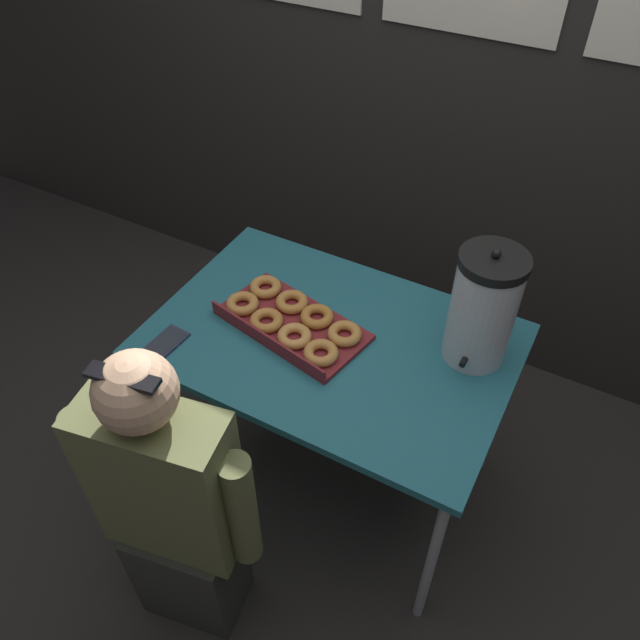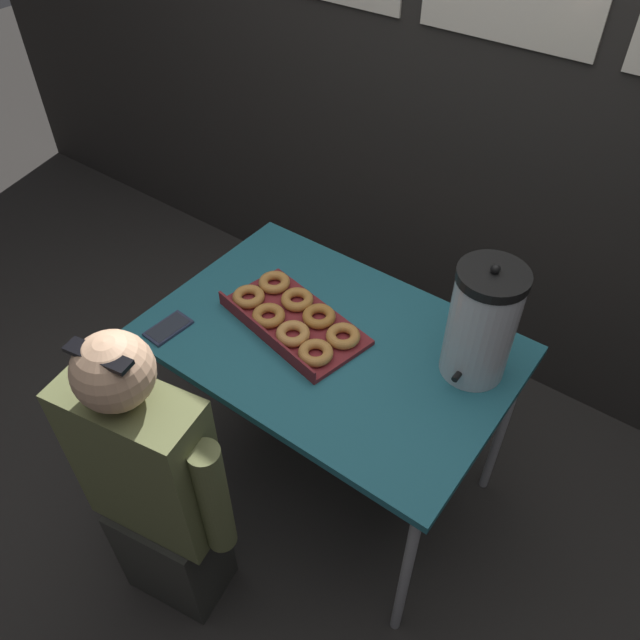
{
  "view_description": "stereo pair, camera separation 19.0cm",
  "coord_description": "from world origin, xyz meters",
  "px_view_note": "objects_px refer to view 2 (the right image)",
  "views": [
    {
      "loc": [
        0.62,
        -1.21,
        2.14
      ],
      "look_at": [
        -0.04,
        0.0,
        0.82
      ],
      "focal_mm": 35.0,
      "sensor_mm": 36.0,
      "label": 1
    },
    {
      "loc": [
        0.78,
        -1.1,
        2.14
      ],
      "look_at": [
        -0.04,
        0.0,
        0.82
      ],
      "focal_mm": 35.0,
      "sensor_mm": 36.0,
      "label": 2
    }
  ],
  "objects_px": {
    "coffee_urn": "(482,324)",
    "donut_box": "(294,319)",
    "cell_phone": "(168,328)",
    "person_seated": "(155,490)"
  },
  "relations": [
    {
      "from": "person_seated",
      "to": "cell_phone",
      "type": "bearing_deg",
      "value": -63.01
    },
    {
      "from": "donut_box",
      "to": "cell_phone",
      "type": "height_order",
      "value": "donut_box"
    },
    {
      "from": "cell_phone",
      "to": "person_seated",
      "type": "relative_size",
      "value": 0.13
    },
    {
      "from": "cell_phone",
      "to": "donut_box",
      "type": "bearing_deg",
      "value": 44.29
    },
    {
      "from": "donut_box",
      "to": "person_seated",
      "type": "height_order",
      "value": "person_seated"
    },
    {
      "from": "donut_box",
      "to": "person_seated",
      "type": "xyz_separation_m",
      "value": [
        -0.03,
        -0.61,
        -0.22
      ]
    },
    {
      "from": "cell_phone",
      "to": "person_seated",
      "type": "xyz_separation_m",
      "value": [
        0.27,
        -0.36,
        -0.21
      ]
    },
    {
      "from": "donut_box",
      "to": "coffee_urn",
      "type": "distance_m",
      "value": 0.59
    },
    {
      "from": "donut_box",
      "to": "cell_phone",
      "type": "xyz_separation_m",
      "value": [
        -0.3,
        -0.26,
        -0.02
      ]
    },
    {
      "from": "coffee_urn",
      "to": "donut_box",
      "type": "bearing_deg",
      "value": -163.05
    }
  ]
}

